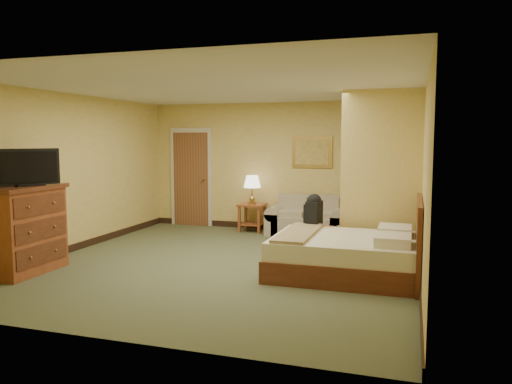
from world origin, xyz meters
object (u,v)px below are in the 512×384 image
at_px(coffee_table, 330,237).
at_px(loveseat, 307,222).
at_px(dresser, 26,229).
at_px(bed, 349,254).

bearing_deg(coffee_table, loveseat, 113.69).
bearing_deg(loveseat, coffee_table, -66.31).
distance_m(coffee_table, dresser, 4.50).
distance_m(loveseat, coffee_table, 1.73).
height_order(dresser, bed, dresser).
bearing_deg(loveseat, bed, -66.94).
bearing_deg(bed, dresser, -164.20).
height_order(coffee_table, bed, bed).
distance_m(dresser, bed, 4.48).
relative_size(loveseat, coffee_table, 1.78).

